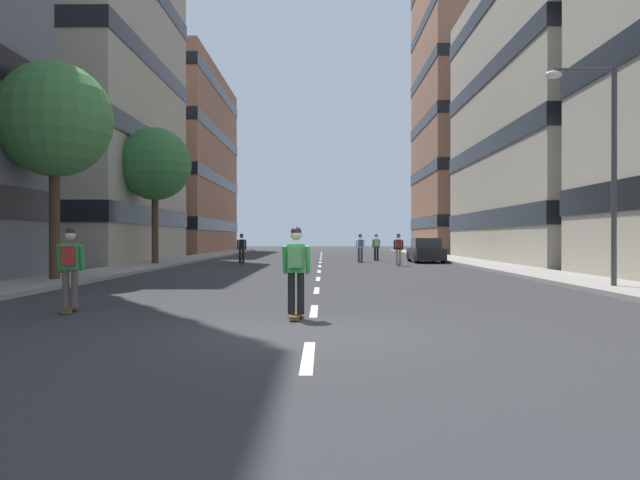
% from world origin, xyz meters
% --- Properties ---
extents(ground_plane, '(144.38, 144.38, 0.00)m').
position_xyz_m(ground_plane, '(0.00, 24.06, 0.00)').
color(ground_plane, '#333335').
extents(sidewalk_left, '(2.60, 66.17, 0.14)m').
position_xyz_m(sidewalk_left, '(-9.07, 27.07, 0.07)').
color(sidewalk_left, '#9E9991').
rests_on(sidewalk_left, ground_plane).
extents(sidewalk_right, '(2.60, 66.17, 0.14)m').
position_xyz_m(sidewalk_right, '(9.07, 27.07, 0.07)').
color(sidewalk_right, '#9E9991').
rests_on(sidewalk_right, ground_plane).
extents(lane_markings, '(0.16, 57.20, 0.01)m').
position_xyz_m(lane_markings, '(0.00, 25.50, 0.00)').
color(lane_markings, silver).
rests_on(lane_markings, ground_plane).
extents(building_left_mid, '(15.10, 17.12, 23.91)m').
position_xyz_m(building_left_mid, '(-17.86, 28.40, 12.04)').
color(building_left_mid, '#B2A893').
rests_on(building_left_mid, ground_plane).
extents(building_left_far, '(15.10, 23.43, 18.43)m').
position_xyz_m(building_left_far, '(-17.86, 52.69, 9.30)').
color(building_left_far, '#9E6B51').
rests_on(building_left_far, ground_plane).
extents(building_right_mid, '(15.10, 21.33, 18.01)m').
position_xyz_m(building_right_mid, '(17.86, 28.40, 9.09)').
color(building_right_mid, '#B2A893').
rests_on(building_right_mid, ground_plane).
extents(building_right_far, '(15.10, 16.60, 30.48)m').
position_xyz_m(building_right_far, '(17.86, 52.69, 15.33)').
color(building_right_far, '#9E6B51').
rests_on(building_right_far, ground_plane).
extents(parked_car_near, '(1.82, 4.40, 1.52)m').
position_xyz_m(parked_car_near, '(6.57, 28.04, 0.70)').
color(parked_car_near, black).
rests_on(parked_car_near, ground_plane).
extents(street_tree_near, '(3.94, 3.94, 7.46)m').
position_xyz_m(street_tree_near, '(-9.07, 10.96, 5.60)').
color(street_tree_near, '#4C3823').
rests_on(street_tree_near, sidewalk_left).
extents(street_tree_far, '(3.98, 3.98, 7.45)m').
position_xyz_m(street_tree_far, '(-9.07, 23.50, 5.57)').
color(street_tree_far, '#4C3823').
rests_on(street_tree_far, sidewalk_left).
extents(streetlamp_right, '(2.13, 0.30, 6.50)m').
position_xyz_m(streetlamp_right, '(8.44, 8.10, 4.14)').
color(streetlamp_right, '#3F3F44').
rests_on(streetlamp_right, sidewalk_right).
extents(skater_0, '(0.56, 0.92, 1.78)m').
position_xyz_m(skater_0, '(3.73, 30.77, 1.02)').
color(skater_0, brown).
rests_on(skater_0, ground_plane).
extents(skater_1, '(0.55, 0.92, 1.78)m').
position_xyz_m(skater_1, '(4.33, 23.59, 1.02)').
color(skater_1, brown).
rests_on(skater_1, ground_plane).
extents(skater_2, '(0.57, 0.92, 1.78)m').
position_xyz_m(skater_2, '(-5.12, 2.76, 1.02)').
color(skater_2, brown).
rests_on(skater_2, ground_plane).
extents(skater_3, '(0.54, 0.91, 1.78)m').
position_xyz_m(skater_3, '(-0.33, 1.70, 1.02)').
color(skater_3, brown).
rests_on(skater_3, ground_plane).
extents(skater_4, '(0.56, 0.92, 1.78)m').
position_xyz_m(skater_4, '(2.51, 28.17, 1.02)').
color(skater_4, brown).
rests_on(skater_4, ground_plane).
extents(skater_5, '(0.55, 0.92, 1.78)m').
position_xyz_m(skater_5, '(-4.45, 24.61, 0.98)').
color(skater_5, brown).
rests_on(skater_5, ground_plane).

